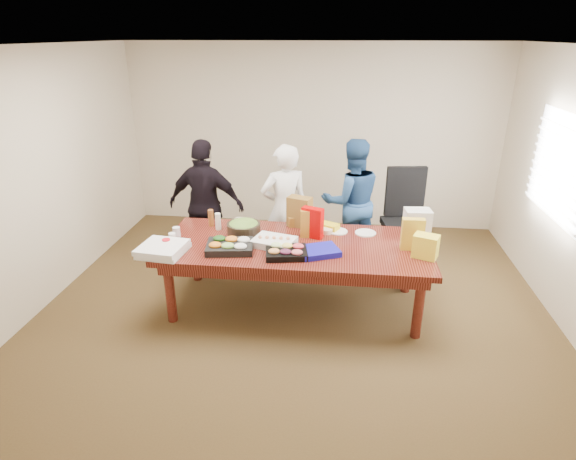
# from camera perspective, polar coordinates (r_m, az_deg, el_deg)

# --- Properties ---
(floor) EXTENTS (5.50, 5.00, 0.02)m
(floor) POSITION_cam_1_polar(r_m,az_deg,el_deg) (5.30, 0.87, -9.15)
(floor) COLOR #47301E
(floor) RESTS_ON ground
(ceiling) EXTENTS (5.50, 5.00, 0.02)m
(ceiling) POSITION_cam_1_polar(r_m,az_deg,el_deg) (4.49, 1.09, 21.72)
(ceiling) COLOR white
(ceiling) RESTS_ON wall_back
(wall_back) EXTENTS (5.50, 0.04, 2.70)m
(wall_back) POSITION_cam_1_polar(r_m,az_deg,el_deg) (7.14, 2.98, 11.11)
(wall_back) COLOR beige
(wall_back) RESTS_ON floor
(wall_front) EXTENTS (5.50, 0.04, 2.70)m
(wall_front) POSITION_cam_1_polar(r_m,az_deg,el_deg) (2.49, -4.85, -12.90)
(wall_front) COLOR beige
(wall_front) RESTS_ON floor
(wall_left) EXTENTS (0.04, 5.00, 2.70)m
(wall_left) POSITION_cam_1_polar(r_m,az_deg,el_deg) (5.68, -27.98, 5.37)
(wall_left) COLOR beige
(wall_left) RESTS_ON floor
(window_panel) EXTENTS (0.03, 1.40, 1.10)m
(window_panel) POSITION_cam_1_polar(r_m,az_deg,el_deg) (5.71, 30.14, 6.63)
(window_panel) COLOR white
(window_panel) RESTS_ON wall_right
(window_blinds) EXTENTS (0.04, 1.36, 1.00)m
(window_blinds) POSITION_cam_1_polar(r_m,az_deg,el_deg) (5.70, 29.77, 6.66)
(window_blinds) COLOR beige
(window_blinds) RESTS_ON wall_right
(conference_table) EXTENTS (2.80, 1.20, 0.75)m
(conference_table) POSITION_cam_1_polar(r_m,az_deg,el_deg) (5.11, 0.90, -5.49)
(conference_table) COLOR #4C1C0F
(conference_table) RESTS_ON floor
(office_chair) EXTENTS (0.69, 0.69, 1.20)m
(office_chair) POSITION_cam_1_polar(r_m,az_deg,el_deg) (6.08, 14.02, 0.94)
(office_chair) COLOR black
(office_chair) RESTS_ON floor
(person_center) EXTENTS (0.69, 0.59, 1.61)m
(person_center) POSITION_cam_1_polar(r_m,az_deg,el_deg) (5.73, -0.41, 2.52)
(person_center) COLOR white
(person_center) RESTS_ON floor
(person_right) EXTENTS (0.91, 0.79, 1.62)m
(person_right) POSITION_cam_1_polar(r_m,az_deg,el_deg) (6.06, 7.73, 3.46)
(person_right) COLOR navy
(person_right) RESTS_ON floor
(person_left) EXTENTS (1.00, 0.51, 1.65)m
(person_left) POSITION_cam_1_polar(r_m,az_deg,el_deg) (5.91, -9.91, 2.97)
(person_left) COLOR black
(person_left) RESTS_ON floor
(veggie_tray) EXTENTS (0.52, 0.43, 0.07)m
(veggie_tray) POSITION_cam_1_polar(r_m,az_deg,el_deg) (4.82, -7.08, -2.01)
(veggie_tray) COLOR black
(veggie_tray) RESTS_ON conference_table
(fruit_tray) EXTENTS (0.46, 0.38, 0.06)m
(fruit_tray) POSITION_cam_1_polar(r_m,az_deg,el_deg) (4.67, -0.20, -2.77)
(fruit_tray) COLOR black
(fruit_tray) RESTS_ON conference_table
(sheet_cake) EXTENTS (0.49, 0.42, 0.07)m
(sheet_cake) POSITION_cam_1_polar(r_m,az_deg,el_deg) (4.89, -1.71, -1.47)
(sheet_cake) COLOR white
(sheet_cake) RESTS_ON conference_table
(salad_bowl) EXTENTS (0.40, 0.40, 0.12)m
(salad_bowl) POSITION_cam_1_polar(r_m,az_deg,el_deg) (5.19, -5.41, 0.20)
(salad_bowl) COLOR black
(salad_bowl) RESTS_ON conference_table
(chip_bag_blue) EXTENTS (0.47, 0.42, 0.06)m
(chip_bag_blue) POSITION_cam_1_polar(r_m,az_deg,el_deg) (4.71, 3.77, -2.58)
(chip_bag_blue) COLOR #14139E
(chip_bag_blue) RESTS_ON conference_table
(chip_bag_red) EXTENTS (0.25, 0.17, 0.33)m
(chip_bag_red) POSITION_cam_1_polar(r_m,az_deg,el_deg) (5.04, 2.99, 0.90)
(chip_bag_red) COLOR #BC0000
(chip_bag_red) RESTS_ON conference_table
(chip_bag_yellow) EXTENTS (0.22, 0.09, 0.33)m
(chip_bag_yellow) POSITION_cam_1_polar(r_m,az_deg,el_deg) (4.91, 14.90, -0.49)
(chip_bag_yellow) COLOR gold
(chip_bag_yellow) RESTS_ON conference_table
(chip_bag_orange) EXTENTS (0.20, 0.10, 0.30)m
(chip_bag_orange) POSITION_cam_1_polar(r_m,az_deg,el_deg) (5.05, 2.64, 0.79)
(chip_bag_orange) COLOR orange
(chip_bag_orange) RESTS_ON conference_table
(mayo_jar) EXTENTS (0.11, 0.11, 0.14)m
(mayo_jar) POSITION_cam_1_polar(r_m,az_deg,el_deg) (5.24, 2.25, 0.66)
(mayo_jar) COLOR white
(mayo_jar) RESTS_ON conference_table
(mustard_bottle) EXTENTS (0.06, 0.06, 0.16)m
(mustard_bottle) POSITION_cam_1_polar(r_m,az_deg,el_deg) (5.20, 4.01, 0.51)
(mustard_bottle) COLOR #E0CC03
(mustard_bottle) RESTS_ON conference_table
(dressing_bottle) EXTENTS (0.07, 0.07, 0.19)m
(dressing_bottle) POSITION_cam_1_polar(r_m,az_deg,el_deg) (5.43, -9.35, 1.46)
(dressing_bottle) COLOR brown
(dressing_bottle) RESTS_ON conference_table
(ranch_bottle) EXTENTS (0.07, 0.07, 0.19)m
(ranch_bottle) POSITION_cam_1_polar(r_m,az_deg,el_deg) (5.31, -8.50, 1.03)
(ranch_bottle) COLOR white
(ranch_bottle) RESTS_ON conference_table
(banana_bunch) EXTENTS (0.26, 0.22, 0.08)m
(banana_bunch) POSITION_cam_1_polar(r_m,az_deg,el_deg) (5.29, 4.94, 0.41)
(banana_bunch) COLOR yellow
(banana_bunch) RESTS_ON conference_table
(bread_loaf) EXTENTS (0.31, 0.22, 0.12)m
(bread_loaf) POSITION_cam_1_polar(r_m,az_deg,el_deg) (5.39, 1.49, 1.18)
(bread_loaf) COLOR brown
(bread_loaf) RESTS_ON conference_table
(kraft_bag) EXTENTS (0.30, 0.23, 0.35)m
(kraft_bag) POSITION_cam_1_polar(r_m,az_deg,el_deg) (5.33, 1.41, 2.24)
(kraft_bag) COLOR brown
(kraft_bag) RESTS_ON conference_table
(red_cup) EXTENTS (0.10, 0.10, 0.11)m
(red_cup) POSITION_cam_1_polar(r_m,az_deg,el_deg) (4.95, -14.55, -1.67)
(red_cup) COLOR red
(red_cup) RESTS_ON conference_table
(clear_cup_a) EXTENTS (0.08, 0.08, 0.10)m
(clear_cup_a) POSITION_cam_1_polar(r_m,az_deg,el_deg) (5.10, -13.88, -0.90)
(clear_cup_a) COLOR white
(clear_cup_a) RESTS_ON conference_table
(clear_cup_b) EXTENTS (0.08, 0.08, 0.11)m
(clear_cup_b) POSITION_cam_1_polar(r_m,az_deg,el_deg) (5.22, -13.39, -0.25)
(clear_cup_b) COLOR white
(clear_cup_b) RESTS_ON conference_table
(pizza_box_lower) EXTENTS (0.47, 0.47, 0.05)m
(pizza_box_lower) POSITION_cam_1_polar(r_m,az_deg,el_deg) (4.88, -14.91, -2.46)
(pizza_box_lower) COLOR white
(pizza_box_lower) RESTS_ON conference_table
(pizza_box_upper) EXTENTS (0.47, 0.47, 0.05)m
(pizza_box_upper) POSITION_cam_1_polar(r_m,az_deg,el_deg) (4.85, -15.07, -2.04)
(pizza_box_upper) COLOR white
(pizza_box_upper) RESTS_ON pizza_box_lower
(plate_a) EXTENTS (0.27, 0.27, 0.01)m
(plate_a) POSITION_cam_1_polar(r_m,az_deg,el_deg) (5.25, 9.40, -0.35)
(plate_a) COLOR white
(plate_a) RESTS_ON conference_table
(plate_b) EXTENTS (0.23, 0.23, 0.01)m
(plate_b) POSITION_cam_1_polar(r_m,az_deg,el_deg) (5.25, 6.07, -0.16)
(plate_b) COLOR white
(plate_b) RESTS_ON conference_table
(dip_bowl_a) EXTENTS (0.15, 0.15, 0.05)m
(dip_bowl_a) POSITION_cam_1_polar(r_m,az_deg,el_deg) (5.20, 4.70, -0.09)
(dip_bowl_a) COLOR beige
(dip_bowl_a) RESTS_ON conference_table
(dip_bowl_b) EXTENTS (0.19, 0.19, 0.06)m
(dip_bowl_b) POSITION_cam_1_polar(r_m,az_deg,el_deg) (5.45, -5.85, 1.01)
(dip_bowl_b) COLOR beige
(dip_bowl_b) RESTS_ON conference_table
(grocery_bag_white) EXTENTS (0.29, 0.22, 0.30)m
(grocery_bag_white) POSITION_cam_1_polar(r_m,az_deg,el_deg) (5.27, 15.41, 0.87)
(grocery_bag_white) COLOR white
(grocery_bag_white) RESTS_ON conference_table
(grocery_bag_yellow) EXTENTS (0.28, 0.24, 0.23)m
(grocery_bag_yellow) POSITION_cam_1_polar(r_m,az_deg,el_deg) (4.79, 16.39, -1.91)
(grocery_bag_yellow) COLOR yellow
(grocery_bag_yellow) RESTS_ON conference_table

